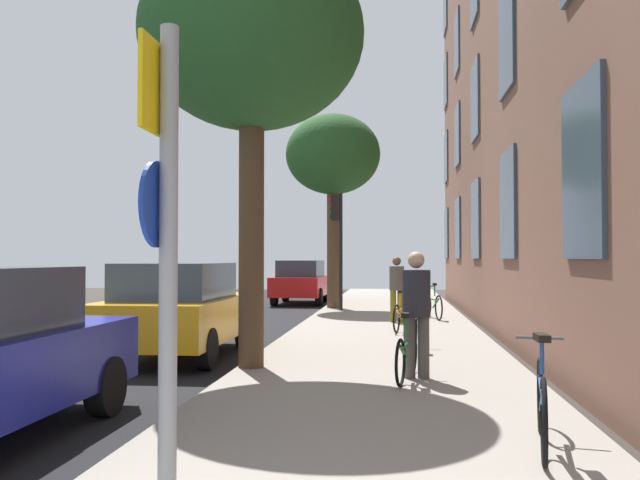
% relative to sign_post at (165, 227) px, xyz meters
% --- Properties ---
extents(ground_plane, '(41.80, 41.80, 0.00)m').
position_rel_sign_post_xyz_m(ground_plane, '(-2.23, 11.65, -1.92)').
color(ground_plane, '#332D28').
extents(road_asphalt, '(7.00, 38.00, 0.01)m').
position_rel_sign_post_xyz_m(road_asphalt, '(-4.33, 11.65, -1.91)').
color(road_asphalt, black).
rests_on(road_asphalt, ground).
extents(sidewalk, '(4.20, 38.00, 0.12)m').
position_rel_sign_post_xyz_m(sidewalk, '(1.27, 11.65, -1.86)').
color(sidewalk, gray).
rests_on(sidewalk, ground).
extents(sign_post, '(0.15, 0.60, 3.11)m').
position_rel_sign_post_xyz_m(sign_post, '(0.00, 0.00, 0.00)').
color(sign_post, gray).
rests_on(sign_post, sidewalk).
extents(traffic_light, '(0.43, 0.24, 3.60)m').
position_rel_sign_post_xyz_m(traffic_light, '(-0.28, 16.25, 0.67)').
color(traffic_light, black).
rests_on(traffic_light, sidewalk).
extents(tree_near, '(3.34, 3.34, 6.34)m').
position_rel_sign_post_xyz_m(tree_near, '(-0.62, 5.47, 3.07)').
color(tree_near, '#4C3823').
rests_on(tree_near, sidewalk).
extents(tree_far, '(3.06, 3.06, 6.26)m').
position_rel_sign_post_xyz_m(tree_far, '(-0.51, 17.26, 3.09)').
color(tree_far, brown).
rests_on(tree_far, sidewalk).
extents(bicycle_0, '(0.47, 1.70, 0.97)m').
position_rel_sign_post_xyz_m(bicycle_0, '(2.70, 1.65, -1.42)').
color(bicycle_0, black).
rests_on(bicycle_0, sidewalk).
extents(bicycle_1, '(0.46, 1.53, 0.89)m').
position_rel_sign_post_xyz_m(bicycle_1, '(1.63, 4.65, -1.45)').
color(bicycle_1, black).
rests_on(bicycle_1, sidewalk).
extents(bicycle_2, '(0.42, 1.62, 0.95)m').
position_rel_sign_post_xyz_m(bicycle_2, '(1.80, 7.65, -1.43)').
color(bicycle_2, black).
rests_on(bicycle_2, sidewalk).
extents(bicycle_3, '(0.51, 1.60, 0.90)m').
position_rel_sign_post_xyz_m(bicycle_3, '(1.62, 10.64, -1.45)').
color(bicycle_3, black).
rests_on(bicycle_3, sidewalk).
extents(bicycle_4, '(0.52, 1.71, 0.94)m').
position_rel_sign_post_xyz_m(bicycle_4, '(2.48, 13.64, -1.43)').
color(bicycle_4, black).
rests_on(bicycle_4, sidewalk).
extents(pedestrian_0, '(0.53, 0.53, 1.68)m').
position_rel_sign_post_xyz_m(pedestrian_0, '(1.76, 4.83, -0.84)').
color(pedestrian_0, '#4C4742').
rests_on(pedestrian_0, sidewalk).
extents(pedestrian_1, '(0.51, 0.51, 1.63)m').
position_rel_sign_post_xyz_m(pedestrian_1, '(1.52, 12.57, -0.87)').
color(pedestrian_1, olive).
rests_on(pedestrian_1, sidewalk).
extents(car_1, '(1.91, 4.03, 1.62)m').
position_rel_sign_post_xyz_m(car_1, '(-2.23, 7.02, -1.08)').
color(car_1, orange).
rests_on(car_1, road_asphalt).
extents(car_2, '(1.87, 3.95, 1.62)m').
position_rel_sign_post_xyz_m(car_2, '(-2.01, 20.61, -1.08)').
color(car_2, red).
rests_on(car_2, road_asphalt).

